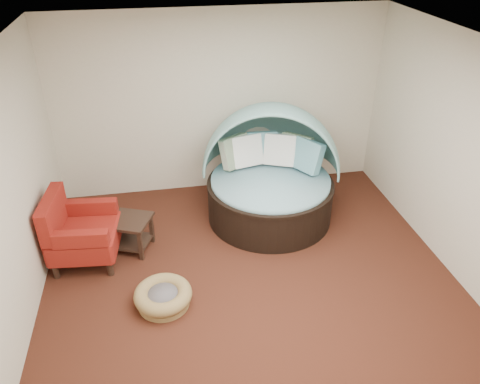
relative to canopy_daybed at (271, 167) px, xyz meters
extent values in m
plane|color=#4C2115|center=(-0.57, -1.51, -0.77)|extent=(5.00, 5.00, 0.00)
plane|color=beige|center=(-0.57, 0.99, 0.63)|extent=(5.00, 0.00, 5.00)
plane|color=beige|center=(-3.07, -1.51, 0.63)|extent=(0.00, 5.00, 5.00)
plane|color=beige|center=(1.93, -1.51, 0.63)|extent=(0.00, 5.00, 5.00)
plane|color=white|center=(-0.57, -1.51, 2.03)|extent=(5.00, 5.00, 0.00)
cylinder|color=black|center=(-0.03, -0.11, -0.50)|extent=(2.17, 2.17, 0.55)
cylinder|color=black|center=(-0.03, -0.11, -0.20)|extent=(2.19, 2.19, 0.05)
cylinder|color=#91CBD6|center=(-0.03, -0.11, -0.16)|extent=(2.05, 2.05, 0.12)
cube|color=#305C37|center=(-0.45, 0.32, 0.13)|extent=(0.53, 0.46, 0.48)
cube|color=white|center=(-0.29, 0.32, 0.13)|extent=(0.50, 0.36, 0.48)
cube|color=#69AAB7|center=(-0.03, 0.40, 0.13)|extent=(0.48, 0.30, 0.48)
cube|color=white|center=(0.20, 0.27, 0.13)|extent=(0.52, 0.42, 0.48)
cube|color=#305C37|center=(0.42, 0.22, 0.13)|extent=(0.52, 0.50, 0.48)
cube|color=#69AAB7|center=(0.54, 0.01, 0.13)|extent=(0.46, 0.53, 0.48)
cylinder|color=olive|center=(-1.65, -1.65, -0.74)|extent=(0.75, 0.75, 0.07)
torus|color=olive|center=(-1.65, -1.65, -0.62)|extent=(0.85, 0.85, 0.17)
cylinder|color=#5D585C|center=(-1.65, -1.65, -0.65)|extent=(0.51, 0.51, 0.10)
cylinder|color=black|center=(-2.93, -0.94, -0.67)|extent=(0.08, 0.08, 0.20)
cylinder|color=black|center=(-2.86, -0.28, -0.67)|extent=(0.08, 0.08, 0.20)
cylinder|color=black|center=(-2.27, -1.00, -0.67)|extent=(0.08, 0.08, 0.20)
cylinder|color=black|center=(-2.21, -0.35, -0.67)|extent=(0.08, 0.08, 0.20)
cube|color=maroon|center=(-2.57, -0.64, -0.43)|extent=(0.90, 0.90, 0.29)
cube|color=maroon|center=(-2.90, -0.61, -0.04)|extent=(0.24, 0.84, 0.48)
cube|color=maroon|center=(-2.55, -1.00, -0.19)|extent=(0.67, 0.20, 0.20)
cube|color=maroon|center=(-2.48, -0.30, -0.19)|extent=(0.67, 0.20, 0.20)
cube|color=black|center=(-2.00, -0.52, -0.32)|extent=(0.64, 0.64, 0.04)
cube|color=black|center=(-2.00, -0.52, -0.65)|extent=(0.56, 0.56, 0.03)
cube|color=black|center=(-2.25, -0.62, -0.56)|extent=(0.06, 0.06, 0.43)
cube|color=black|center=(-2.10, -0.26, -0.56)|extent=(0.06, 0.06, 0.43)
cube|color=black|center=(-1.89, -0.77, -0.56)|extent=(0.06, 0.06, 0.43)
cube|color=black|center=(-1.74, -0.41, -0.56)|extent=(0.06, 0.06, 0.43)
camera|label=1|loc=(-1.51, -5.71, 3.13)|focal=35.00mm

